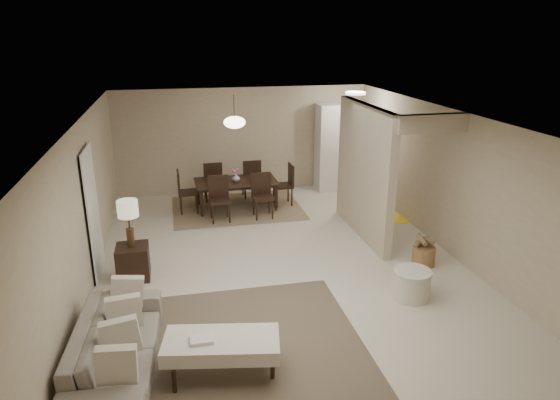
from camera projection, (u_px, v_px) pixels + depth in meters
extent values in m
plane|color=beige|center=(285.00, 271.00, 8.20)|extent=(9.00, 9.00, 0.00)
plane|color=white|center=(285.00, 120.00, 7.39)|extent=(9.00, 9.00, 0.00)
plane|color=tan|center=(243.00, 140.00, 11.95)|extent=(6.00, 0.00, 6.00)
plane|color=tan|center=(82.00, 214.00, 7.18)|extent=(0.00, 9.00, 9.00)
plane|color=tan|center=(458.00, 187.00, 8.40)|extent=(0.00, 9.00, 9.00)
cube|color=tan|center=(364.00, 172.00, 9.31)|extent=(0.15, 2.50, 2.50)
cube|color=black|center=(92.00, 214.00, 7.82)|extent=(0.04, 0.90, 2.04)
cube|color=white|center=(341.00, 147.00, 12.17)|extent=(1.20, 0.55, 2.10)
cylinder|color=white|center=(356.00, 93.00, 10.82)|extent=(0.44, 0.44, 0.05)
cube|color=brown|center=(236.00, 355.00, 6.08)|extent=(3.20, 3.20, 0.01)
imported|color=gray|center=(116.00, 347.00, 5.70)|extent=(2.24, 1.00, 0.64)
cube|color=beige|center=(221.00, 345.00, 5.64)|extent=(1.39, 0.82, 0.17)
cylinder|color=black|center=(174.00, 382.00, 5.41)|extent=(0.05, 0.05, 0.29)
cylinder|color=black|center=(273.00, 368.00, 5.63)|extent=(0.05, 0.05, 0.29)
cylinder|color=black|center=(174.00, 357.00, 5.81)|extent=(0.05, 0.05, 0.29)
cylinder|color=black|center=(265.00, 345.00, 6.03)|extent=(0.05, 0.05, 0.29)
cube|color=black|center=(133.00, 262.00, 7.90)|extent=(0.50, 0.50, 0.55)
cylinder|color=#4C3720|center=(131.00, 238.00, 7.76)|extent=(0.12, 0.12, 0.30)
cylinder|color=#4C3720|center=(129.00, 221.00, 7.67)|extent=(0.03, 0.03, 0.26)
cylinder|color=beige|center=(128.00, 209.00, 7.61)|extent=(0.32, 0.32, 0.26)
cylinder|color=beige|center=(411.00, 284.00, 7.32)|extent=(0.56, 0.56, 0.44)
cylinder|color=brown|center=(423.00, 256.00, 8.38)|extent=(0.48, 0.48, 0.32)
cube|color=#766449|center=(237.00, 208.00, 11.08)|extent=(2.80, 2.10, 0.01)
imported|color=black|center=(237.00, 195.00, 10.98)|extent=(1.80, 1.02, 0.63)
imported|color=silver|center=(236.00, 178.00, 10.86)|extent=(0.16, 0.16, 0.17)
cube|color=yellow|center=(391.00, 219.00, 10.43)|extent=(0.94, 0.59, 0.01)
cylinder|color=#4C3720|center=(234.00, 107.00, 10.36)|extent=(0.02, 0.02, 0.50)
ellipsoid|color=#FFEAC6|center=(234.00, 122.00, 10.46)|extent=(0.46, 0.46, 0.25)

